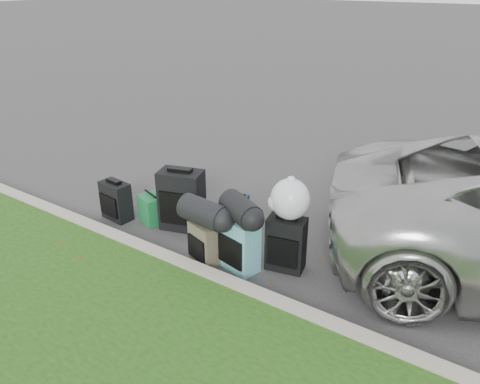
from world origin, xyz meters
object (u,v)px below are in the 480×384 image
Objects in this scene: suitcase_olive at (205,243)px; suitcase_large_black_right at (286,244)px; suitcase_large_black_left at (182,200)px; tote_green at (152,209)px; tote_navy at (236,207)px; suitcase_teal at (239,245)px; suitcase_small_black at (116,201)px.

suitcase_large_black_right is (0.84, 0.42, 0.07)m from suitcase_olive.
suitcase_large_black_right is (1.62, -0.08, -0.08)m from suitcase_large_black_left.
suitcase_olive reaches higher than tote_green.
suitcase_olive is 1.33× the size of tote_green.
tote_green is 1.18× the size of tote_navy.
suitcase_olive is at bearing -152.93° from suitcase_teal.
tote_green reaches higher than tote_navy.
suitcase_teal is at bearing 3.47° from suitcase_small_black.
suitcase_small_black reaches higher than suitcase_olive.
suitcase_small_black is at bearing -138.36° from tote_green.
suitcase_large_black_right is 2.07m from tote_green.
suitcase_large_black_left reaches higher than suitcase_teal.
suitcase_large_black_right is at bearing 10.65° from suitcase_small_black.
tote_green is at bearing -177.66° from suitcase_teal.
suitcase_large_black_right reaches higher than tote_green.
tote_navy is (-0.34, 1.13, -0.09)m from suitcase_olive.
suitcase_large_black_left is 0.81m from tote_navy.
suitcase_large_black_right reaches higher than suitcase_small_black.
suitcase_olive is (1.70, -0.18, -0.01)m from suitcase_small_black.
suitcase_large_black_right reaches higher than tote_navy.
suitcase_teal is at bearing -157.34° from suitcase_large_black_right.
suitcase_teal is 1.65× the size of tote_green.
tote_green is at bearing -150.15° from tote_navy.
suitcase_large_black_left is 1.24m from suitcase_teal.
tote_green is (-0.45, -0.12, -0.21)m from suitcase_large_black_left.
suitcase_large_black_left is at bearing 24.19° from suitcase_small_black.
suitcase_large_black_left is 1.26× the size of suitcase_large_black_right.
tote_green is (-2.07, -0.03, -0.13)m from suitcase_large_black_right.
suitcase_small_black is 1.71m from suitcase_olive.
suitcase_large_black_left reaches higher than suitcase_olive.
suitcase_large_black_left is 0.93m from suitcase_olive.
suitcase_small_black is at bearing -170.17° from suitcase_teal.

